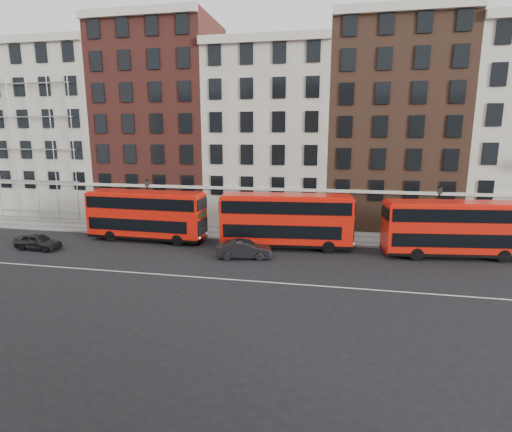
% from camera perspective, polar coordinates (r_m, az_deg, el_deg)
% --- Properties ---
extents(ground, '(120.00, 120.00, 0.00)m').
position_cam_1_polar(ground, '(29.36, -3.70, -7.62)').
color(ground, black).
rests_on(ground, ground).
extents(pavement, '(80.00, 5.00, 0.15)m').
position_cam_1_polar(pavement, '(39.15, 0.27, -2.55)').
color(pavement, slate).
rests_on(pavement, ground).
extents(kerb, '(80.00, 0.30, 0.16)m').
position_cam_1_polar(kerb, '(36.77, -0.48, -3.48)').
color(kerb, gray).
rests_on(kerb, ground).
extents(road_centre_line, '(70.00, 0.12, 0.01)m').
position_cam_1_polar(road_centre_line, '(27.55, -4.79, -8.94)').
color(road_centre_line, white).
rests_on(road_centre_line, ground).
extents(building_terrace, '(64.00, 11.95, 22.00)m').
position_cam_1_polar(building_terrace, '(45.27, 1.72, 12.35)').
color(building_terrace, '#BDB8A4').
rests_on(building_terrace, ground).
extents(bus_b, '(10.95, 2.99, 4.56)m').
position_cam_1_polar(bus_b, '(37.86, -15.43, 0.22)').
color(bus_b, red).
rests_on(bus_b, ground).
extents(bus_c, '(11.32, 3.68, 4.67)m').
position_cam_1_polar(bus_c, '(34.10, 4.25, -0.52)').
color(bus_c, red).
rests_on(bus_c, ground).
extents(bus_d, '(10.95, 3.92, 4.50)m').
position_cam_1_polar(bus_d, '(35.12, 26.32, -1.51)').
color(bus_d, red).
rests_on(bus_d, ground).
extents(car_rear, '(4.13, 1.88, 1.37)m').
position_cam_1_polar(car_rear, '(38.81, -28.71, -3.21)').
color(car_rear, black).
rests_on(car_rear, ground).
extents(car_front, '(4.55, 2.29, 1.43)m').
position_cam_1_polar(car_front, '(31.67, -1.72, -4.79)').
color(car_front, black).
rests_on(car_front, ground).
extents(lamp_post_left, '(0.44, 0.44, 5.33)m').
position_cam_1_polar(lamp_post_left, '(40.40, -15.17, 1.84)').
color(lamp_post_left, black).
rests_on(lamp_post_left, pavement).
extents(lamp_post_right, '(0.44, 0.44, 5.33)m').
position_cam_1_polar(lamp_post_right, '(37.46, 24.54, 0.44)').
color(lamp_post_right, black).
rests_on(lamp_post_right, pavement).
extents(iron_railings, '(6.60, 0.06, 1.00)m').
position_cam_1_polar(iron_railings, '(41.12, 0.86, -1.04)').
color(iron_railings, black).
rests_on(iron_railings, pavement).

